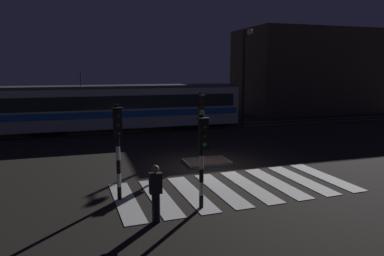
% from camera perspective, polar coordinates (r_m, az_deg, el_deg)
% --- Properties ---
extents(ground_plane, '(120.00, 120.00, 0.00)m').
position_cam_1_polar(ground_plane, '(16.08, 2.72, -6.39)').
color(ground_plane, black).
extents(rail_near, '(80.00, 0.12, 0.03)m').
position_cam_1_polar(rail_near, '(25.64, -5.06, -0.36)').
color(rail_near, '#59595E').
rests_on(rail_near, ground).
extents(rail_far, '(80.00, 0.12, 0.03)m').
position_cam_1_polar(rail_far, '(27.03, -5.70, 0.14)').
color(rail_far, '#59595E').
rests_on(rail_far, ground).
extents(crosswalk_zebra, '(9.01, 4.23, 0.02)m').
position_cam_1_polar(crosswalk_zebra, '(13.51, 6.97, -9.53)').
color(crosswalk_zebra, silver).
rests_on(crosswalk_zebra, ground).
extents(traffic_island, '(2.08, 1.47, 0.18)m').
position_cam_1_polar(traffic_island, '(16.71, 2.34, -5.45)').
color(traffic_island, slate).
rests_on(traffic_island, ground).
extents(traffic_light_median_centre, '(0.36, 0.42, 3.26)m').
position_cam_1_polar(traffic_light_median_centre, '(17.13, 1.43, 1.96)').
color(traffic_light_median_centre, black).
rests_on(traffic_light_median_centre, ground).
extents(traffic_light_corner_near_left, '(0.36, 0.42, 3.26)m').
position_cam_1_polar(traffic_light_corner_near_left, '(11.87, -11.85, -1.62)').
color(traffic_light_corner_near_left, black).
rests_on(traffic_light_corner_near_left, ground).
extents(traffic_light_kerb_mid_left, '(0.36, 0.42, 3.03)m').
position_cam_1_polar(traffic_light_kerb_mid_left, '(10.95, 1.69, -3.19)').
color(traffic_light_kerb_mid_left, black).
rests_on(traffic_light_kerb_mid_left, ground).
extents(street_lamp_trackside_right, '(0.44, 1.21, 7.22)m').
position_cam_1_polar(street_lamp_trackside_right, '(27.04, 8.55, 9.79)').
color(street_lamp_trackside_right, black).
rests_on(street_lamp_trackside_right, ground).
extents(tram, '(17.34, 2.58, 4.15)m').
position_cam_1_polar(tram, '(25.68, -11.48, 3.41)').
color(tram, '#B2BCC1').
rests_on(tram, ground).
extents(pedestrian_waiting_at_kerb, '(0.36, 0.24, 1.71)m').
position_cam_1_polar(pedestrian_waiting_at_kerb, '(10.39, -5.86, -10.40)').
color(pedestrian_waiting_at_kerb, black).
rests_on(pedestrian_waiting_at_kerb, ground).
extents(building_backdrop, '(14.44, 8.00, 8.26)m').
position_cam_1_polar(building_backdrop, '(39.13, 18.38, 8.66)').
color(building_backdrop, '#42382D').
rests_on(building_backdrop, ground).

